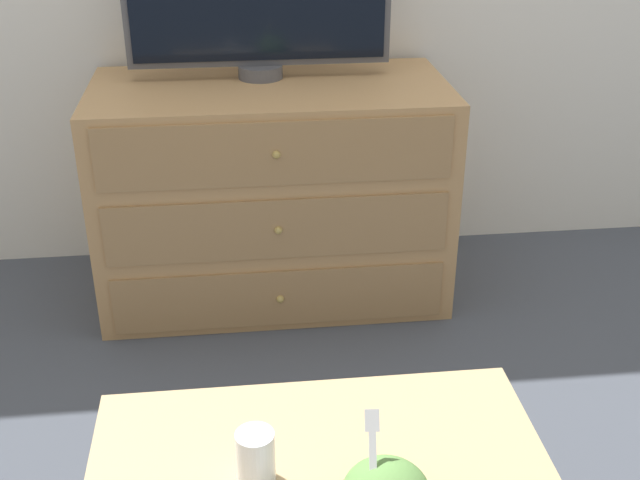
# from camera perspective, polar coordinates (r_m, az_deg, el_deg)

# --- Properties ---
(ground_plane) EXTENTS (12.00, 12.00, 0.00)m
(ground_plane) POSITION_cam_1_polar(r_m,az_deg,el_deg) (3.11, -1.32, -0.29)
(ground_plane) COLOR #474C56
(dresser) EXTENTS (1.13, 0.58, 0.72)m
(dresser) POSITION_cam_1_polar(r_m,az_deg,el_deg) (2.67, -3.39, 3.42)
(dresser) COLOR tan
(dresser) RESTS_ON ground_plane
(drink_cup) EXTENTS (0.07, 0.07, 0.11)m
(drink_cup) POSITION_cam_1_polar(r_m,az_deg,el_deg) (1.45, -4.59, -15.38)
(drink_cup) COLOR beige
(drink_cup) RESTS_ON coffee_table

